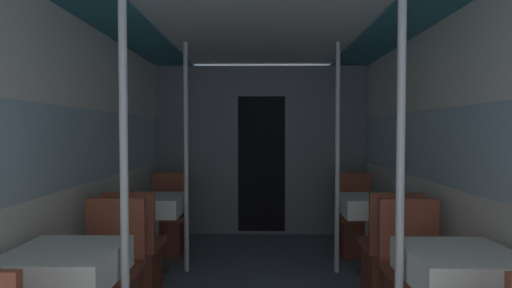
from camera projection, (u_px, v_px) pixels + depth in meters
wall_left at (83, 162)px, 3.24m from camera, size 0.05×6.69×2.30m
wall_right at (443, 162)px, 3.20m from camera, size 0.05×6.69×2.30m
ceiling_panel at (262, 15)px, 3.18m from camera, size 2.92×6.69×0.07m
bulkhead_far at (262, 151)px, 5.46m from camera, size 2.86×0.09×2.30m
dining_table_left_0 at (66, 272)px, 2.21m from camera, size 0.58×0.58×0.76m
support_pole_left_0 at (125, 180)px, 2.19m from camera, size 0.05×0.05×2.30m
dining_table_left_1 at (154, 209)px, 4.01m from camera, size 0.58×0.58×0.76m
chair_left_near_1 at (136, 262)px, 3.43m from camera, size 0.44×0.44×0.92m
chair_left_far_1 at (168, 228)px, 4.61m from camera, size 0.44×0.44×0.92m
support_pole_left_1 at (187, 158)px, 3.99m from camera, size 0.05×0.05×2.30m
dining_table_right_0 at (461, 274)px, 2.18m from camera, size 0.58×0.58×0.76m
support_pole_right_0 at (401, 180)px, 2.17m from camera, size 0.05×0.05×2.30m
dining_table_right_1 at (371, 209)px, 3.98m from camera, size 0.58×0.58×0.76m
chair_right_near_1 at (389, 263)px, 3.40m from camera, size 0.44×0.44×0.92m
chair_right_far_1 at (356, 229)px, 4.58m from camera, size 0.44×0.44×0.92m
support_pole_right_1 at (338, 158)px, 3.97m from camera, size 0.05×0.05×2.30m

